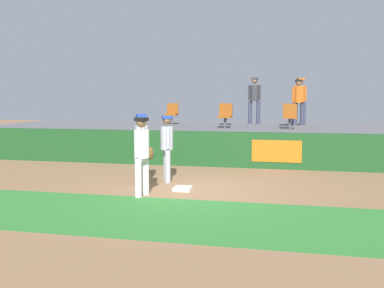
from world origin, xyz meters
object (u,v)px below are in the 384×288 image
(seat_back_center, at_px, (226,113))
(spectator_casual, at_px, (254,97))
(first_base, at_px, (183,189))
(seat_front_center, at_px, (225,115))
(player_fielder_home, at_px, (142,151))
(seat_front_right, at_px, (290,115))
(seat_back_left, at_px, (172,113))
(seat_back_right, at_px, (289,113))
(spectator_hooded, at_px, (300,98))
(player_coach_visitor, at_px, (167,144))
(spectator_capped, at_px, (298,99))
(player_runner_visitor, at_px, (142,144))

(seat_back_center, distance_m, spectator_casual, 1.61)
(first_base, bearing_deg, seat_front_center, 87.27)
(spectator_casual, bearing_deg, player_fielder_home, 84.81)
(seat_front_right, bearing_deg, seat_back_left, 158.69)
(seat_front_right, bearing_deg, seat_back_right, 91.00)
(player_fielder_home, bearing_deg, spectator_hooded, 169.26)
(first_base, xyz_separation_m, player_coach_visitor, (-0.66, 0.95, 0.96))
(spectator_casual, bearing_deg, spectator_hooded, 169.50)
(first_base, xyz_separation_m, spectator_capped, (2.75, 7.52, 2.12))
(seat_back_right, height_order, spectator_casual, spectator_casual)
(seat_back_right, height_order, seat_front_right, same)
(player_fielder_home, bearing_deg, spectator_casual, -178.85)
(spectator_capped, bearing_deg, seat_front_right, 72.05)
(player_coach_visitor, height_order, seat_back_right, seat_back_right)
(first_base, xyz_separation_m, spectator_hooded, (2.82, 7.55, 2.15))
(seat_back_left, xyz_separation_m, seat_front_right, (4.61, -1.80, -0.00))
(player_fielder_home, distance_m, spectator_hooded, 9.13)
(player_fielder_home, distance_m, seat_front_right, 6.77)
(player_coach_visitor, height_order, spectator_capped, spectator_capped)
(player_fielder_home, height_order, player_runner_visitor, player_runner_visitor)
(player_runner_visitor, relative_size, seat_front_right, 2.11)
(player_coach_visitor, height_order, seat_back_left, seat_back_left)
(seat_front_center, distance_m, seat_back_center, 1.81)
(seat_front_center, bearing_deg, player_coach_visitor, -102.08)
(seat_back_right, bearing_deg, seat_front_right, -89.00)
(first_base, bearing_deg, seat_back_right, 70.89)
(player_fielder_home, xyz_separation_m, seat_back_left, (-1.44, 7.75, 0.60))
(seat_back_right, bearing_deg, player_coach_visitor, -117.03)
(seat_back_center, relative_size, seat_front_right, 1.00)
(seat_front_center, height_order, spectator_capped, spectator_capped)
(player_runner_visitor, relative_size, seat_front_center, 2.11)
(seat_front_center, bearing_deg, spectator_hooded, 42.78)
(player_runner_visitor, distance_m, seat_back_right, 7.44)
(seat_front_right, bearing_deg, seat_back_center, 143.39)
(spectator_capped, bearing_deg, player_fielder_home, 56.60)
(first_base, distance_m, seat_back_center, 7.15)
(player_coach_visitor, bearing_deg, seat_front_center, 144.24)
(seat_back_right, bearing_deg, seat_back_left, -180.00)
(seat_front_center, height_order, seat_back_right, same)
(seat_back_right, height_order, seat_back_center, same)
(seat_front_right, distance_m, spectator_hooded, 2.47)
(seat_front_center, height_order, seat_front_right, same)
(seat_front_center, relative_size, spectator_casual, 0.45)
(player_coach_visitor, height_order, spectator_hooded, spectator_hooded)
(player_runner_visitor, xyz_separation_m, spectator_casual, (2.20, 7.60, 1.20))
(player_coach_visitor, distance_m, spectator_hooded, 7.55)
(seat_back_right, height_order, spectator_hooded, spectator_hooded)
(first_base, height_order, player_fielder_home, player_fielder_home)
(seat_back_right, height_order, spectator_capped, spectator_capped)
(seat_back_left, height_order, seat_front_right, same)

